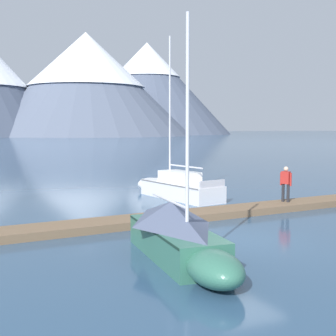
% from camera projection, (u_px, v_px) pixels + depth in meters
% --- Properties ---
extents(ground_plane, '(700.00, 700.00, 0.00)m').
position_uv_depth(ground_plane, '(240.00, 240.00, 15.96)').
color(ground_plane, '#2D4C6B').
extents(mountain_east_summit, '(93.29, 93.29, 45.61)m').
position_uv_depth(mountain_east_summit, '(86.00, 81.00, 208.58)').
color(mountain_east_summit, slate).
rests_on(mountain_east_summit, ground).
extents(mountain_rear_spur, '(88.79, 88.79, 48.19)m').
position_uv_depth(mountain_rear_spur, '(147.00, 87.00, 248.65)').
color(mountain_rear_spur, '#4C566B').
rests_on(mountain_rear_spur, ground).
extents(dock, '(23.16, 3.43, 0.30)m').
position_uv_depth(dock, '(187.00, 216.00, 19.59)').
color(dock, brown).
rests_on(dock, ground).
extents(sailboat_second_berth, '(2.03, 6.18, 6.90)m').
position_uv_depth(sailboat_second_berth, '(179.00, 235.00, 13.48)').
color(sailboat_second_berth, '#336B56').
rests_on(sailboat_second_berth, ground).
extents(sailboat_mid_dock_port, '(2.80, 6.84, 8.80)m').
position_uv_depth(sailboat_mid_dock_port, '(175.00, 187.00, 25.77)').
color(sailboat_mid_dock_port, white).
rests_on(sailboat_mid_dock_port, ground).
extents(person_on_dock, '(0.36, 0.54, 1.69)m').
position_uv_depth(person_on_dock, '(286.00, 182.00, 22.23)').
color(person_on_dock, '#232328').
rests_on(person_on_dock, dock).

